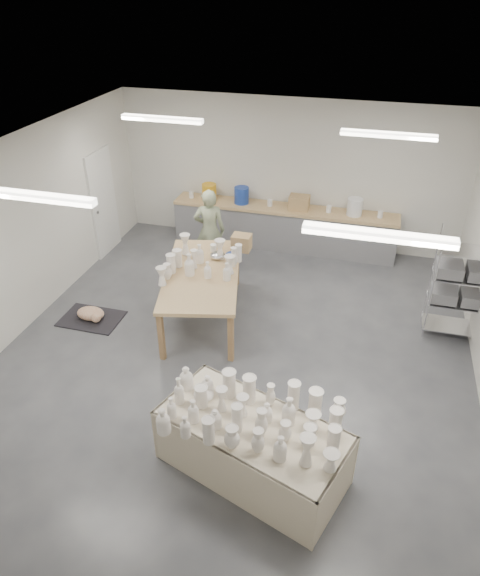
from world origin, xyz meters
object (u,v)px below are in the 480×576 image
(potter, at_px, (210,230))
(red_stool, at_px, (215,249))
(drying_table, at_px, (252,443))
(work_table, at_px, (205,268))

(potter, xyz_separation_m, red_stool, (0.00, 0.27, -0.53))
(potter, bearing_deg, drying_table, 101.03)
(work_table, bearing_deg, red_stool, 89.67)
(drying_table, distance_m, red_stool, 5.13)
(work_table, height_order, potter, potter)
(work_table, bearing_deg, potter, 91.87)
(drying_table, xyz_separation_m, red_stool, (-1.96, 4.73, -0.16))
(drying_table, height_order, potter, potter)
(drying_table, bearing_deg, potter, 132.81)
(red_stool, bearing_deg, work_table, -76.88)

